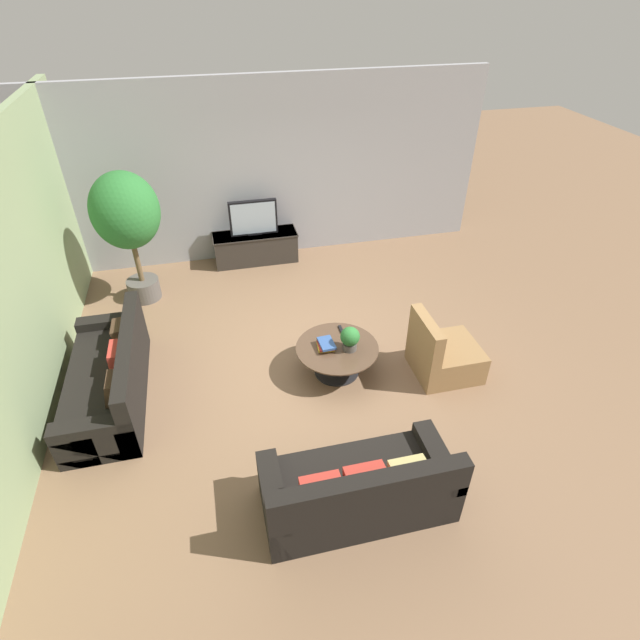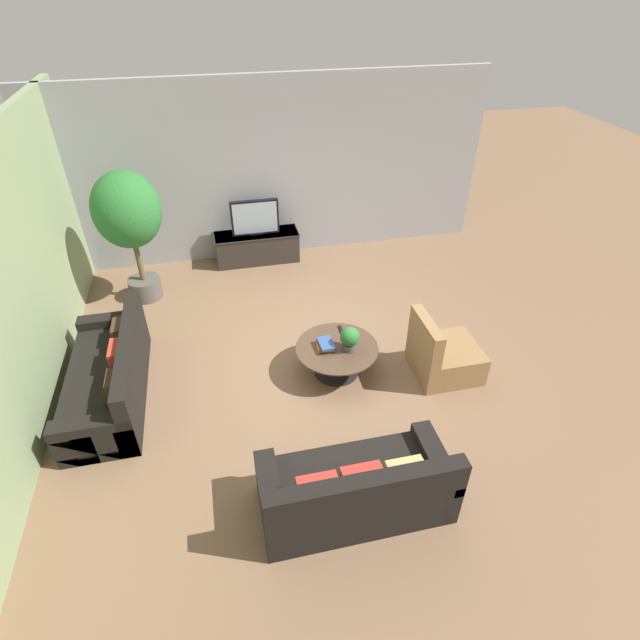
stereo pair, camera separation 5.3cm
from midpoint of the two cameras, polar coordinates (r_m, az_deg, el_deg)
ground_plane at (r=6.72m, az=-0.90°, el=-4.76°), size 24.00×24.00×0.00m
back_wall_stone at (r=8.79m, az=-5.85°, el=16.65°), size 7.40×0.12×3.00m
side_wall_left at (r=6.31m, az=-31.80°, el=2.99°), size 0.12×7.40×3.00m
media_console at (r=8.94m, az=-7.52°, el=8.29°), size 1.46×0.50×0.53m
television at (r=8.70m, az=-7.81°, el=11.49°), size 0.81×0.13×0.60m
coffee_table at (r=6.38m, az=1.72°, el=-3.97°), size 1.05×1.05×0.41m
couch_by_wall at (r=6.55m, az=-23.06°, el=-6.21°), size 0.84×2.10×0.84m
couch_near_entry at (r=5.02m, az=4.11°, el=-18.79°), size 1.82×0.84×0.84m
armchair_wicker at (r=6.58m, az=13.60°, el=-3.90°), size 0.80×0.76×0.86m
potted_palm_tall at (r=7.82m, az=-21.42°, el=10.94°), size 0.97×0.97×2.04m
potted_plant_tabletop at (r=6.17m, az=3.20°, el=-2.09°), size 0.24×0.24×0.32m
book_stack at (r=6.26m, az=0.46°, el=-2.86°), size 0.23×0.28×0.09m
remote_black at (r=6.58m, az=2.18°, el=-1.07°), size 0.04×0.16×0.02m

